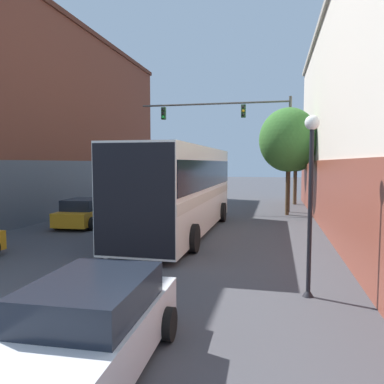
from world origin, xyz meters
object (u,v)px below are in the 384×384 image
(hatchback_foreground, at_px, (87,331))
(parked_car_left_mid, at_px, (85,213))
(street_lamp, at_px, (311,189))
(street_tree_near, at_px, (288,140))
(street_tree_far, at_px, (296,148))
(bus, at_px, (181,186))
(traffic_signal_gantry, at_px, (244,129))

(hatchback_foreground, bearing_deg, parked_car_left_mid, 27.00)
(street_lamp, relative_size, street_tree_near, 0.66)
(street_lamp, distance_m, street_tree_far, 19.89)
(street_tree_near, bearing_deg, bus, -124.50)
(traffic_signal_gantry, xyz_separation_m, street_tree_far, (3.42, 4.57, -1.09))
(street_lamp, height_order, street_tree_far, street_tree_far)
(street_tree_near, relative_size, street_tree_far, 1.07)
(hatchback_foreground, distance_m, parked_car_left_mid, 13.49)
(hatchback_foreground, relative_size, parked_car_left_mid, 1.09)
(street_tree_far, bearing_deg, parked_car_left_mid, -131.23)
(traffic_signal_gantry, bearing_deg, street_tree_far, 53.21)
(street_lamp, xyz_separation_m, street_tree_near, (-0.07, 13.87, 1.92))
(hatchback_foreground, xyz_separation_m, street_lamp, (3.39, 4.03, 1.83))
(parked_car_left_mid, distance_m, traffic_signal_gantry, 11.27)
(hatchback_foreground, xyz_separation_m, street_tree_near, (3.32, 17.90, 3.76))
(bus, xyz_separation_m, street_tree_near, (4.72, 6.87, 2.32))
(hatchback_foreground, distance_m, traffic_signal_gantry, 19.82)
(traffic_signal_gantry, xyz_separation_m, street_lamp, (2.76, -15.25, -2.74))
(parked_car_left_mid, xyz_separation_m, street_lamp, (9.87, -7.81, 1.85))
(parked_car_left_mid, bearing_deg, bus, -102.89)
(hatchback_foreground, relative_size, street_tree_near, 0.68)
(parked_car_left_mid, height_order, street_tree_near, street_tree_near)
(bus, xyz_separation_m, traffic_signal_gantry, (2.03, 8.24, 3.14))
(bus, xyz_separation_m, parked_car_left_mid, (-5.08, 0.80, -1.45))
(parked_car_left_mid, bearing_deg, hatchback_foreground, -155.22)
(parked_car_left_mid, height_order, street_lamp, street_lamp)
(traffic_signal_gantry, bearing_deg, street_lamp, -79.74)
(traffic_signal_gantry, bearing_deg, bus, -103.84)
(parked_car_left_mid, xyz_separation_m, street_tree_near, (9.80, 6.06, 3.78))
(hatchback_foreground, xyz_separation_m, parked_car_left_mid, (-6.48, 11.83, -0.02))
(bus, distance_m, street_tree_near, 8.65)
(traffic_signal_gantry, relative_size, street_tree_far, 1.65)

